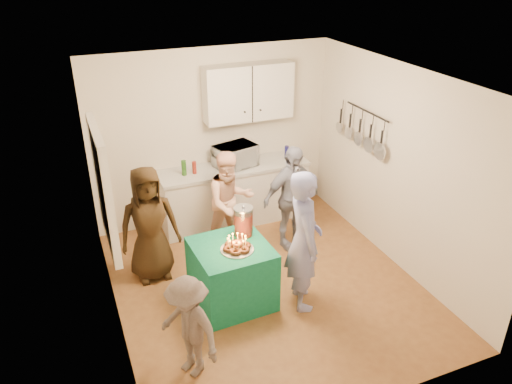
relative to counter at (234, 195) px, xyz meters
name	(u,v)px	position (x,y,z in m)	size (l,w,h in m)	color
floor	(267,285)	(-0.20, -1.70, -0.43)	(4.00, 4.00, 0.00)	brown
ceiling	(269,80)	(-0.20, -1.70, 2.17)	(4.00, 4.00, 0.00)	white
back_wall	(213,137)	(-0.20, 0.30, 0.87)	(3.60, 3.60, 0.00)	silver
left_wall	(106,223)	(-2.00, -1.70, 0.87)	(4.00, 4.00, 0.00)	silver
right_wall	(398,169)	(1.60, -1.70, 0.87)	(4.00, 4.00, 0.00)	silver
window_night	(102,189)	(-1.97, -1.40, 1.12)	(0.04, 1.00, 1.20)	black
counter	(234,195)	(0.00, 0.00, 0.00)	(2.20, 0.58, 0.86)	white
countertop	(234,168)	(0.00, 0.00, 0.46)	(2.24, 0.62, 0.05)	beige
upper_cabinet	(248,92)	(0.30, 0.15, 1.52)	(1.30, 0.30, 0.80)	white
pot_rack	(364,130)	(1.52, -1.00, 1.17)	(0.12, 1.00, 0.60)	black
microwave	(235,156)	(0.03, 0.00, 0.64)	(0.59, 0.40, 0.33)	white
party_table	(232,274)	(-0.69, -1.81, -0.05)	(0.85, 0.85, 0.76)	#117550
donut_cake	(237,243)	(-0.65, -1.90, 0.42)	(0.38, 0.38, 0.18)	#381C0C
punch_jar	(243,222)	(-0.47, -1.61, 0.50)	(0.22, 0.22, 0.34)	red
man_birthday	(304,241)	(0.06, -2.14, 0.42)	(0.62, 0.41, 1.71)	#9095D1
woman_back_left	(149,224)	(-1.45, -0.94, 0.33)	(0.74, 0.48, 1.51)	#4F3416
woman_back_center	(230,202)	(-0.31, -0.69, 0.29)	(0.70, 0.54, 1.43)	#FFA185
woman_back_right	(291,198)	(0.48, -0.95, 0.32)	(0.87, 0.36, 1.49)	#101538
child_near_left	(189,327)	(-1.45, -2.69, 0.13)	(0.72, 0.42, 1.12)	#574A46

